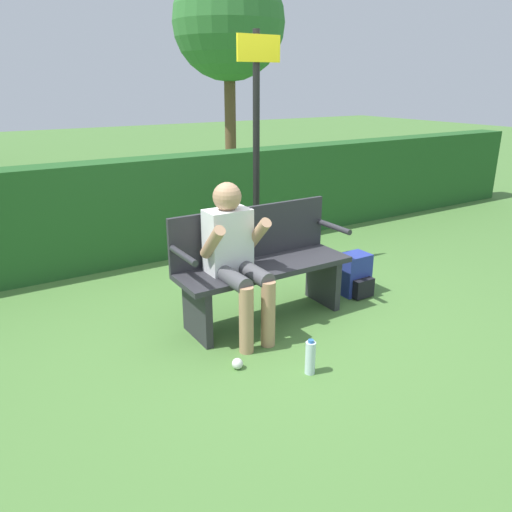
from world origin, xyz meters
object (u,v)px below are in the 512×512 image
park_bench (261,264)px  signpost (257,138)px  backpack (355,275)px  tree (229,23)px  water_bottle (310,357)px  person_seated (235,252)px

park_bench → signpost: size_ratio=0.63×
backpack → tree: (1.88, 5.77, 2.80)m
water_bottle → signpost: (0.80, 1.98, 1.28)m
park_bench → person_seated: (-0.32, -0.13, 0.20)m
backpack → signpost: signpost is taller
backpack → water_bottle: 1.52m
person_seated → signpost: signpost is taller
person_seated → water_bottle: 1.00m
park_bench → tree: size_ratio=0.37×
water_bottle → tree: bearing=65.0°
person_seated → backpack: size_ratio=3.08×
park_bench → water_bottle: (-0.19, -0.95, -0.36)m
backpack → tree: tree is taller
signpost → tree: (2.31, 4.69, 1.58)m
park_bench → backpack: size_ratio=3.82×
signpost → park_bench: bearing=-120.4°
backpack → tree: 6.68m
signpost → tree: size_ratio=0.59×
water_bottle → signpost: bearing=68.1°
person_seated → signpost: bearing=51.4°
backpack → park_bench: bearing=176.8°
park_bench → backpack: (1.03, -0.06, -0.30)m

